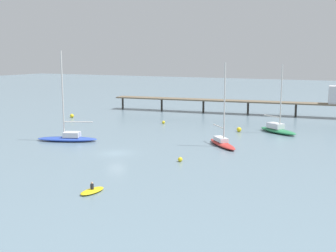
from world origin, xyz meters
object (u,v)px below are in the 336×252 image
at_px(dinghy_yellow, 92,191).
at_px(mooring_buoy_near, 72,116).
at_px(mooring_buoy_outer, 239,130).
at_px(mooring_buoy_inner, 180,159).
at_px(pier, 267,99).
at_px(mooring_buoy_far, 163,122).
at_px(sailboat_green, 277,129).
at_px(sailboat_red, 222,141).
at_px(sailboat_blue, 68,137).

height_order(dinghy_yellow, mooring_buoy_near, dinghy_yellow).
bearing_deg(mooring_buoy_outer, mooring_buoy_inner, -90.61).
xyz_separation_m(pier, mooring_buoy_far, (-15.72, -21.87, -3.55)).
relative_size(sailboat_green, mooring_buoy_near, 13.98).
xyz_separation_m(mooring_buoy_far, mooring_buoy_outer, (16.61, -2.10, 0.13)).
distance_m(sailboat_green, dinghy_yellow, 43.71).
height_order(pier, dinghy_yellow, pier).
height_order(sailboat_green, mooring_buoy_outer, sailboat_green).
height_order(dinghy_yellow, mooring_buoy_inner, dinghy_yellow).
bearing_deg(pier, mooring_buoy_inner, -89.27).
height_order(mooring_buoy_near, mooring_buoy_outer, mooring_buoy_outer).
relative_size(dinghy_yellow, mooring_buoy_far, 5.20).
xyz_separation_m(pier, sailboat_red, (2.22, -36.96, -3.11)).
height_order(mooring_buoy_near, mooring_buoy_far, mooring_buoy_near).
distance_m(mooring_buoy_near, mooring_buoy_outer, 38.87).
bearing_deg(dinghy_yellow, pier, 88.20).
relative_size(mooring_buoy_outer, mooring_buoy_inner, 1.43).
height_order(dinghy_yellow, mooring_buoy_outer, dinghy_yellow).
bearing_deg(mooring_buoy_inner, sailboat_green, 76.04).
height_order(mooring_buoy_far, mooring_buoy_inner, same).
xyz_separation_m(sailboat_blue, mooring_buoy_outer, (22.39, 20.70, -0.30)).
height_order(sailboat_green, sailboat_blue, sailboat_blue).
distance_m(sailboat_red, mooring_buoy_near, 42.41).
bearing_deg(pier, mooring_buoy_near, -148.31).
distance_m(dinghy_yellow, mooring_buoy_far, 44.74).
height_order(sailboat_green, mooring_buoy_near, sailboat_green).
xyz_separation_m(mooring_buoy_near, mooring_buoy_far, (22.26, 1.57, -0.13)).
height_order(pier, mooring_buoy_outer, pier).
bearing_deg(mooring_buoy_near, mooring_buoy_inner, -33.37).
height_order(mooring_buoy_outer, mooring_buoy_inner, mooring_buoy_outer).
bearing_deg(mooring_buoy_outer, sailboat_blue, -137.25).
height_order(sailboat_green, mooring_buoy_far, sailboat_green).
bearing_deg(sailboat_green, mooring_buoy_near, -177.90).
relative_size(sailboat_red, mooring_buoy_near, 14.61).
relative_size(sailboat_green, sailboat_red, 0.96).
height_order(sailboat_green, dinghy_yellow, sailboat_green).
distance_m(sailboat_blue, mooring_buoy_far, 23.53).
relative_size(sailboat_red, mooring_buoy_inner, 20.65).
relative_size(sailboat_blue, mooring_buoy_outer, 16.47).
bearing_deg(mooring_buoy_near, pier, 31.69).
xyz_separation_m(mooring_buoy_outer, mooring_buoy_inner, (-0.26, -24.88, -0.13)).
relative_size(sailboat_blue, dinghy_yellow, 4.51).
bearing_deg(pier, mooring_buoy_outer, -87.87).
bearing_deg(sailboat_red, pier, 93.44).
bearing_deg(dinghy_yellow, mooring_buoy_inner, 80.36).
height_order(sailboat_red, mooring_buoy_outer, sailboat_red).
xyz_separation_m(sailboat_red, dinghy_yellow, (-4.25, -27.51, -0.55)).
relative_size(pier, sailboat_blue, 3.86).
xyz_separation_m(sailboat_blue, sailboat_red, (23.73, 7.72, 0.01)).
bearing_deg(pier, mooring_buoy_far, -125.70).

